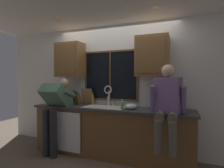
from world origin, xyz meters
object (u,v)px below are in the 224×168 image
object	(u,v)px
person_sitting_on_counter	(167,102)
knife_block	(77,99)
mixing_bowl	(131,106)
soap_dispenser	(122,105)
person_standing	(56,106)
cutting_board	(87,96)
bottle_tall_clear	(93,99)
bottle_green_glass	(108,100)

from	to	relation	value
person_sitting_on_counter	knife_block	world-z (taller)	person_sitting_on_counter
mixing_bowl	soap_dispenser	size ratio (longest dim) A/B	1.21
person_standing	cutting_board	bearing A→B (deg)	49.66
person_sitting_on_counter	bottle_tall_clear	bearing A→B (deg)	163.06
mixing_bowl	bottle_green_glass	world-z (taller)	bottle_green_glass
bottle_tall_clear	bottle_green_glass	bearing A→B (deg)	6.75
knife_block	cutting_board	bearing A→B (deg)	34.91
person_standing	soap_dispenser	distance (m)	1.32
person_standing	mixing_bowl	size ratio (longest dim) A/B	6.82
person_sitting_on_counter	bottle_green_glass	size ratio (longest dim) A/B	5.35
person_sitting_on_counter	bottle_tall_clear	xyz separation A→B (m)	(-1.52, 0.46, -0.07)
soap_dispenser	knife_block	bearing A→B (deg)	168.40
knife_block	mixing_bowl	xyz separation A→B (m)	(1.21, -0.15, -0.06)
bottle_green_glass	person_standing	bearing A→B (deg)	-150.51
person_standing	bottle_green_glass	distance (m)	1.04
cutting_board	bottle_tall_clear	xyz separation A→B (m)	(0.14, -0.02, -0.05)
person_standing	cutting_board	xyz separation A→B (m)	(0.42, 0.49, 0.15)
mixing_bowl	soap_dispenser	bearing A→B (deg)	-155.60
cutting_board	person_sitting_on_counter	bearing A→B (deg)	-16.33
cutting_board	mixing_bowl	distance (m)	1.08
knife_block	mixing_bowl	bearing A→B (deg)	-7.25
soap_dispenser	bottle_tall_clear	bearing A→B (deg)	157.06
cutting_board	bottle_tall_clear	bearing A→B (deg)	-9.59
person_sitting_on_counter	bottle_green_glass	xyz separation A→B (m)	(-1.18, 0.50, -0.09)
person_standing	soap_dispenser	bearing A→B (deg)	6.59
mixing_bowl	bottle_green_glass	size ratio (longest dim) A/B	0.92
mixing_bowl	bottle_tall_clear	size ratio (longest dim) A/B	0.81
person_sitting_on_counter	mixing_bowl	size ratio (longest dim) A/B	5.82
person_standing	knife_block	world-z (taller)	person_standing
knife_block	soap_dispenser	xyz separation A→B (m)	(1.07, -0.22, -0.04)
soap_dispenser	bottle_tall_clear	distance (m)	0.82
person_sitting_on_counter	bottle_tall_clear	distance (m)	1.59
knife_block	cutting_board	size ratio (longest dim) A/B	0.97
mixing_bowl	person_sitting_on_counter	bearing A→B (deg)	-18.59
person_standing	knife_block	bearing A→B (deg)	56.73
mixing_bowl	bottle_tall_clear	world-z (taller)	bottle_tall_clear
soap_dispenser	cutting_board	bearing A→B (deg)	159.04
soap_dispenser	bottle_green_glass	size ratio (longest dim) A/B	0.76
person_sitting_on_counter	bottle_green_glass	world-z (taller)	person_sitting_on_counter
person_sitting_on_counter	cutting_board	bearing A→B (deg)	163.67
cutting_board	bottle_tall_clear	distance (m)	0.15
mixing_bowl	person_standing	bearing A→B (deg)	-171.53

